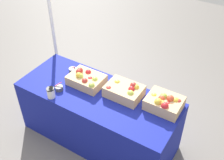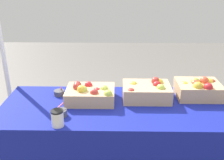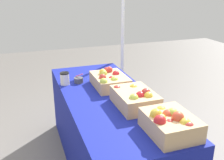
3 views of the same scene
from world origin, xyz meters
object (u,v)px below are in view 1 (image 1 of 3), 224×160
(sample_bowl_near, at_px, (59,88))
(sample_bowl_mid, at_px, (73,70))
(apple_crate_middle, at_px, (124,91))
(coffee_cup, at_px, (51,93))
(apple_crate_left, at_px, (164,103))
(tent_pole, at_px, (53,31))
(apple_crate_right, at_px, (86,79))

(sample_bowl_near, xyz_separation_m, sample_bowl_mid, (-0.09, 0.37, -0.00))
(apple_crate_middle, relative_size, coffee_cup, 3.25)
(apple_crate_left, xyz_separation_m, coffee_cup, (-1.14, -0.50, -0.02))
(apple_crate_middle, xyz_separation_m, tent_pole, (-1.40, 0.44, 0.14))
(apple_crate_left, height_order, coffee_cup, apple_crate_left)
(apple_crate_left, bearing_deg, apple_crate_middle, -174.03)
(apple_crate_middle, distance_m, tent_pole, 1.48)
(apple_crate_right, distance_m, coffee_cup, 0.44)
(sample_bowl_near, bearing_deg, apple_crate_right, 52.03)
(apple_crate_left, distance_m, sample_bowl_near, 1.20)
(apple_crate_left, xyz_separation_m, tent_pole, (-1.86, 0.39, 0.14))
(apple_crate_left, relative_size, sample_bowl_mid, 3.95)
(apple_crate_middle, bearing_deg, apple_crate_left, 5.97)
(apple_crate_middle, distance_m, coffee_cup, 0.82)
(apple_crate_left, distance_m, tent_pole, 1.91)
(sample_bowl_mid, bearing_deg, apple_crate_right, -20.27)
(apple_crate_right, xyz_separation_m, sample_bowl_mid, (-0.29, 0.11, -0.04))
(apple_crate_left, bearing_deg, sample_bowl_mid, 179.66)
(apple_crate_middle, height_order, sample_bowl_near, apple_crate_middle)
(sample_bowl_near, relative_size, coffee_cup, 0.77)
(coffee_cup, bearing_deg, tent_pole, 128.95)
(sample_bowl_mid, bearing_deg, apple_crate_left, -0.34)
(apple_crate_middle, bearing_deg, coffee_cup, -146.62)
(apple_crate_right, distance_m, sample_bowl_mid, 0.31)
(apple_crate_left, xyz_separation_m, apple_crate_middle, (-0.46, -0.05, -0.01))
(apple_crate_left, relative_size, coffee_cup, 3.00)
(apple_crate_left, height_order, apple_crate_middle, same)
(sample_bowl_near, relative_size, sample_bowl_mid, 1.01)
(coffee_cup, bearing_deg, apple_crate_left, 23.53)
(apple_crate_middle, distance_m, apple_crate_right, 0.49)
(sample_bowl_near, bearing_deg, sample_bowl_mid, 103.84)
(apple_crate_left, height_order, sample_bowl_near, apple_crate_left)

